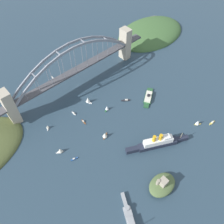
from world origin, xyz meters
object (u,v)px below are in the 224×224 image
object	(u,v)px
seaplane_taxiing_near_bridge	(53,79)
ocean_liner	(157,143)
small_boat_1	(74,159)
small_boat_6	(126,100)
small_boat_0	(107,108)
small_boat_4	(105,135)
small_boat_3	(60,150)
small_boat_8	(212,123)
small_boat_5	(84,122)
small_boat_9	(88,100)
small_boat_7	(198,123)
harbor_ferry_steamer	(148,97)
small_boat_10	(74,113)
fort_island_mid_harbor	(162,185)
harbor_arch_bridge	(74,70)
small_boat_2	(48,127)

from	to	relation	value
seaplane_taxiing_near_bridge	ocean_liner	bearing A→B (deg)	99.45
small_boat_1	small_boat_6	xyz separation A→B (m)	(-109.00, -25.79, 0.09)
small_boat_0	small_boat_4	xyz separation A→B (m)	(30.92, 31.62, 0.66)
small_boat_0	small_boat_3	world-z (taller)	small_boat_3
small_boat_8	small_boat_5	bearing A→B (deg)	-42.37
small_boat_9	small_boat_7	bearing A→B (deg)	123.16
harbor_ferry_steamer	small_boat_9	bearing A→B (deg)	-36.46
ocean_liner	small_boat_8	bearing A→B (deg)	162.15
small_boat_1	small_boat_8	world-z (taller)	small_boat_8
small_boat_1	small_boat_3	size ratio (longest dim) A/B	1.03
small_boat_0	small_boat_6	distance (m)	31.63
seaplane_taxiing_near_bridge	small_boat_0	bearing A→B (deg)	102.73
small_boat_10	small_boat_3	bearing A→B (deg)	38.52
ocean_liner	small_boat_7	xyz separation A→B (m)	(-63.07, 14.11, -2.24)
fort_island_mid_harbor	small_boat_4	bearing A→B (deg)	-87.41
fort_island_mid_harbor	small_boat_6	world-z (taller)	fort_island_mid_harbor
fort_island_mid_harbor	small_boat_0	distance (m)	123.57
seaplane_taxiing_near_bridge	small_boat_9	bearing A→B (deg)	99.22
ocean_liner	harbor_ferry_steamer	bearing A→B (deg)	-129.74
harbor_arch_bridge	small_boat_6	world-z (taller)	harbor_arch_bridge
harbor_arch_bridge	small_boat_7	bearing A→B (deg)	113.94
small_boat_2	small_boat_9	size ratio (longest dim) A/B	0.60
seaplane_taxiing_near_bridge	small_boat_10	size ratio (longest dim) A/B	1.47
small_boat_7	harbor_ferry_steamer	bearing A→B (deg)	-80.12
small_boat_6	small_boat_9	distance (m)	53.59
seaplane_taxiing_near_bridge	small_boat_2	world-z (taller)	small_boat_2
harbor_ferry_steamer	seaplane_taxiing_near_bridge	distance (m)	146.42
small_boat_4	small_boat_10	distance (m)	56.83
small_boat_2	small_boat_9	world-z (taller)	small_boat_9
seaplane_taxiing_near_bridge	small_boat_3	distance (m)	127.85
small_boat_9	harbor_arch_bridge	bearing A→B (deg)	-103.06
harbor_ferry_steamer	small_boat_10	distance (m)	107.25
ocean_liner	seaplane_taxiing_near_bridge	xyz separation A→B (m)	(30.38, -182.59, -4.48)
harbor_arch_bridge	seaplane_taxiing_near_bridge	xyz separation A→B (m)	(20.59, -32.63, -27.05)
small_boat_4	harbor_arch_bridge	bearing A→B (deg)	-106.50
small_boat_3	fort_island_mid_harbor	bearing A→B (deg)	118.07
fort_island_mid_harbor	small_boat_0	bearing A→B (deg)	-102.57
small_boat_6	small_boat_7	xyz separation A→B (m)	(-39.99, 92.12, 3.29)
small_boat_2	small_boat_5	xyz separation A→B (m)	(-40.34, 22.52, -2.57)
small_boat_2	small_boat_8	size ratio (longest dim) A/B	0.67
small_boat_7	small_boat_9	bearing A→B (deg)	-56.84
small_boat_10	ocean_liner	bearing A→B (deg)	113.04
ocean_liner	small_boat_5	xyz separation A→B (m)	(44.69, -88.03, -5.64)
small_boat_4	small_boat_9	distance (m)	62.76
harbor_ferry_steamer	small_boat_0	distance (m)	62.51
seaplane_taxiing_near_bridge	small_boat_5	size ratio (longest dim) A/B	1.19
small_boat_7	small_boat_9	xyz separation A→B (m)	(81.85, -125.28, 1.14)
harbor_arch_bridge	ocean_liner	bearing A→B (deg)	93.73
small_boat_0	small_boat_2	xyz separation A→B (m)	(77.07, -27.22, -0.54)
small_boat_0	small_boat_1	size ratio (longest dim) A/B	0.91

